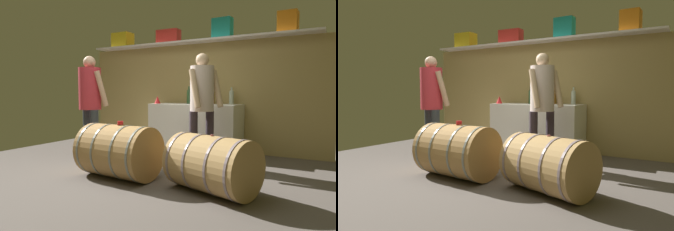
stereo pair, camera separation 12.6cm
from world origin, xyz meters
The scene contains 18 objects.
ground_plane centered at (0.00, 0.62, -0.01)m, with size 5.76×8.19×0.02m, color #564E49.
back_wall_panel centered at (0.00, 2.49, 0.96)m, with size 4.56×0.10×1.91m, color #A18A52.
high_shelf_board centered at (0.00, 2.34, 1.93)m, with size 4.20×0.40×0.03m, color silver.
toolcase_yellow centered at (-1.57, 2.34, 2.09)m, with size 0.38×0.27×0.28m, color yellow.
toolcase_red centered at (-0.51, 2.34, 2.07)m, with size 0.43×0.21×0.25m, color red.
toolcase_teal centered at (0.53, 2.34, 2.12)m, with size 0.33×0.18×0.34m, color #158278.
toolcase_orange centered at (1.58, 2.34, 2.10)m, with size 0.28×0.25×0.32m, color orange.
work_cabinet centered at (0.15, 2.12, 0.42)m, with size 1.53×0.63×0.84m, color white.
wine_bottle_green centered at (0.01, 2.15, 0.98)m, with size 0.08×0.08×0.30m.
wine_bottle_amber centered at (0.40, 2.27, 0.96)m, with size 0.07×0.07×0.29m.
wine_bottle_clear centered at (0.72, 2.32, 0.97)m, with size 0.08×0.08×0.28m.
wine_glass centered at (0.48, 1.91, 0.95)m, with size 0.08×0.08×0.15m.
red_funnel centered at (-0.50, 1.94, 0.91)m, with size 0.11×0.11×0.13m, color red.
wine_barrel_near centered at (-0.03, 0.24, 0.32)m, with size 0.97×0.71×0.66m.
wine_barrel_far centered at (1.17, 0.25, 0.30)m, with size 1.03×0.83×0.60m.
tasting_cup centered at (0.00, 0.24, 0.67)m, with size 0.07×0.07×0.04m, color red.
winemaker_pouring centered at (0.60, 1.33, 0.97)m, with size 0.47×0.52×1.58m.
visitor_tasting centered at (-1.05, 0.85, 0.98)m, with size 0.50×0.42×1.59m.
Camera 1 is at (2.27, -2.66, 1.03)m, focal length 32.50 mm.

